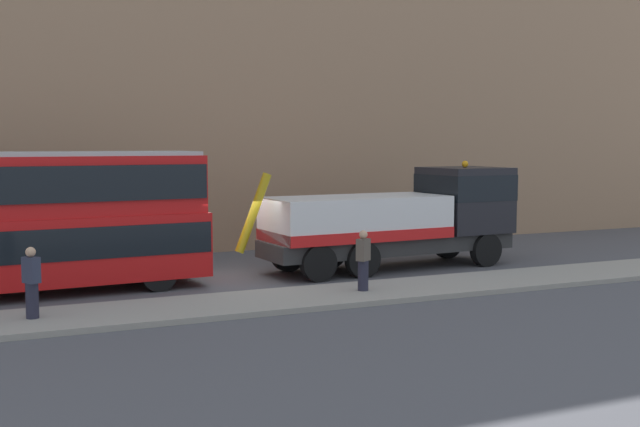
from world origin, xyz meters
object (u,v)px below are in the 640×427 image
recovery_tow_truck (401,217)px  pedestrian_onlooker (32,284)px  pedestrian_bystander (363,261)px  double_decker_bus (9,218)px

recovery_tow_truck → pedestrian_onlooker: bearing=-166.3°
recovery_tow_truck → pedestrian_bystander: recovery_tow_truck is taller
double_decker_bus → pedestrian_onlooker: double_decker_bus is taller
double_decker_bus → pedestrian_bystander: size_ratio=6.52×
pedestrian_onlooker → pedestrian_bystander: size_ratio=1.00×
double_decker_bus → pedestrian_bystander: (9.07, -3.86, -1.25)m
recovery_tow_truck → pedestrian_onlooker: size_ratio=5.97×
pedestrian_onlooker → pedestrian_bystander: (8.79, -0.09, 0.00)m
double_decker_bus → recovery_tow_truck: bearing=-3.3°
recovery_tow_truck → double_decker_bus: (-12.54, -0.03, 0.47)m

